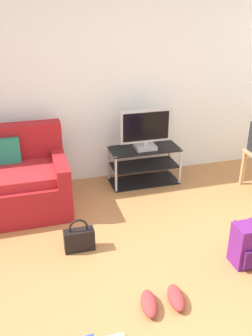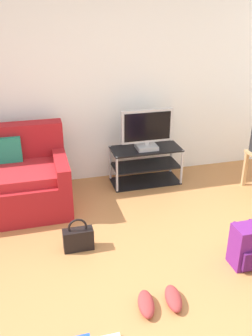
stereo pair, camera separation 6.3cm
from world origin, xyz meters
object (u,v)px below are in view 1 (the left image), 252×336
(tv_stand, at_px, (144,165))
(backpack, at_px, (248,245))
(sneakers_pair, at_px, (163,300))
(handbag, at_px, (79,239))
(flat_tv, at_px, (145,130))

(tv_stand, xyz_separation_m, backpack, (0.37, -1.78, -0.04))
(sneakers_pair, bearing_deg, handbag, 120.14)
(tv_stand, xyz_separation_m, sneakers_pair, (-0.53, -2.05, -0.19))
(flat_tv, distance_m, handbag, 1.66)
(tv_stand, xyz_separation_m, flat_tv, (0.00, -0.02, 0.48))
(handbag, bearing_deg, flat_tv, 48.33)
(backpack, bearing_deg, tv_stand, 90.69)
(flat_tv, distance_m, backpack, 1.87)
(tv_stand, distance_m, flat_tv, 0.48)
(flat_tv, xyz_separation_m, backpack, (0.37, -1.76, -0.52))
(tv_stand, height_order, sneakers_pair, tv_stand)
(sneakers_pair, bearing_deg, tv_stand, 75.54)
(backpack, bearing_deg, sneakers_pair, -174.42)
(tv_stand, height_order, flat_tv, flat_tv)
(handbag, bearing_deg, sneakers_pair, -59.86)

